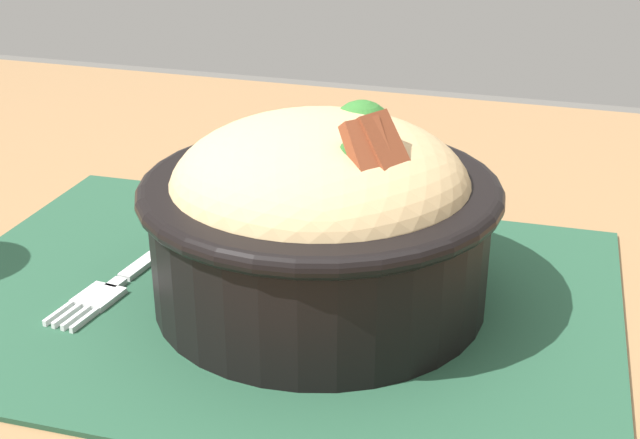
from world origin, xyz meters
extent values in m
cube|color=olive|center=(0.00, 0.00, 0.68)|extent=(1.32, 0.96, 0.04)
cube|color=#1E422D|center=(0.03, -0.02, 0.70)|extent=(0.41, 0.30, 0.00)
cylinder|color=black|center=(0.01, -0.03, 0.74)|extent=(0.19, 0.19, 0.07)
torus|color=black|center=(0.01, -0.03, 0.77)|extent=(0.20, 0.20, 0.01)
ellipsoid|color=tan|center=(0.01, -0.03, 0.77)|extent=(0.23, 0.23, 0.08)
sphere|color=#285E25|center=(-0.02, 0.00, 0.80)|extent=(0.03, 0.03, 0.03)
sphere|color=#285E25|center=(-0.01, -0.06, 0.80)|extent=(0.04, 0.04, 0.04)
sphere|color=#285E25|center=(0.02, -0.04, 0.79)|extent=(0.03, 0.03, 0.03)
cylinder|color=orange|center=(-0.02, -0.04, 0.79)|extent=(0.02, 0.03, 0.01)
cylinder|color=orange|center=(-0.01, -0.05, 0.79)|extent=(0.03, 0.03, 0.01)
cylinder|color=orange|center=(0.04, 0.00, 0.79)|extent=(0.04, 0.01, 0.01)
cube|color=brown|center=(-0.03, 0.01, 0.80)|extent=(0.04, 0.04, 0.04)
cube|color=brown|center=(-0.04, 0.00, 0.80)|extent=(0.04, 0.03, 0.04)
cube|color=silver|center=(0.12, -0.04, 0.71)|extent=(0.02, 0.07, 0.00)
cube|color=silver|center=(0.13, 0.00, 0.71)|extent=(0.01, 0.01, 0.00)
cube|color=silver|center=(0.13, 0.02, 0.71)|extent=(0.02, 0.03, 0.00)
cube|color=silver|center=(0.14, 0.04, 0.71)|extent=(0.00, 0.02, 0.00)
cube|color=silver|center=(0.13, 0.04, 0.71)|extent=(0.00, 0.02, 0.00)
cube|color=silver|center=(0.13, 0.04, 0.71)|extent=(0.00, 0.02, 0.00)
cube|color=silver|center=(0.12, 0.04, 0.71)|extent=(0.00, 0.02, 0.00)
camera|label=1|loc=(-0.13, 0.39, 0.95)|focal=47.96mm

